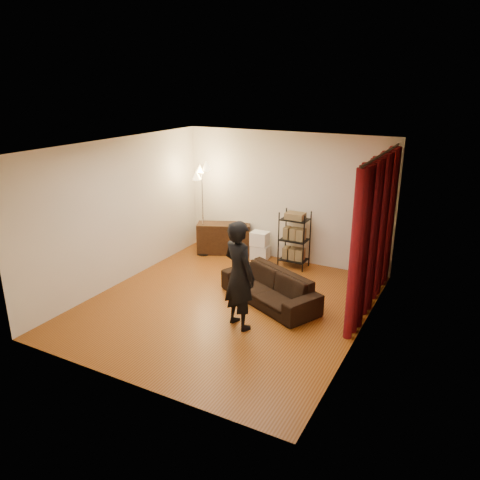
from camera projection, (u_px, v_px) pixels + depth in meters
The scene contains 14 objects.
floor at pixel (227, 305), 8.04m from camera, with size 5.00×5.00×0.00m, color brown.
ceiling at pixel (225, 146), 7.16m from camera, with size 5.00×5.00×0.00m, color white.
wall_back at pixel (285, 198), 9.69m from camera, with size 5.00×5.00×0.00m, color beige.
wall_front at pixel (121, 286), 5.51m from camera, with size 5.00×5.00×0.00m, color beige.
wall_left at pixel (120, 212), 8.60m from camera, with size 5.00×5.00×0.00m, color beige.
wall_right at pixel (364, 252), 6.60m from camera, with size 5.00×5.00×0.00m, color beige.
curtain_rod at pixel (383, 154), 7.19m from camera, with size 0.04×0.04×2.65m, color black.
curtain at pixel (374, 234), 7.62m from camera, with size 0.22×2.65×2.55m, color maroon, non-canonical shape.
sofa at pixel (270, 287), 8.04m from camera, with size 1.89×0.74×0.55m, color black.
person at pixel (239, 275), 7.08m from camera, with size 0.63×0.41×1.72m, color black.
media_cabinet at pixel (224, 238), 10.36m from camera, with size 1.16×0.44×0.68m, color #321D0E.
storage_boxes at pixel (260, 245), 10.01m from camera, with size 0.37×0.29×0.61m, color silver, non-canonical shape.
wire_shelf at pixel (294, 240), 9.48m from camera, with size 0.54×0.37×1.18m, color black, non-canonical shape.
floor_lamp at pixel (203, 211), 10.06m from camera, with size 0.36×0.36×1.98m, color silver, non-canonical shape.
Camera 1 is at (3.60, -6.29, 3.65)m, focal length 35.00 mm.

